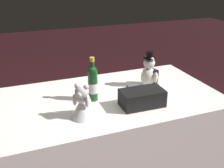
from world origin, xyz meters
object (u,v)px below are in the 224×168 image
object	(u,v)px
signing_pen	(124,90)
teddy_bear_groom	(150,73)
teddy_bear_bride	(83,102)
champagne_bottle	(93,83)
gift_case_black	(142,98)

from	to	relation	value
signing_pen	teddy_bear_groom	bearing A→B (deg)	-177.61
teddy_bear_bride	signing_pen	bearing A→B (deg)	-144.94
teddy_bear_bride	champagne_bottle	world-z (taller)	champagne_bottle
gift_case_black	signing_pen	bearing A→B (deg)	-86.70
champagne_bottle	teddy_bear_bride	bearing A→B (deg)	58.22
champagne_bottle	gift_case_black	world-z (taller)	champagne_bottle
teddy_bear_groom	champagne_bottle	xyz separation A→B (m)	(0.51, 0.08, 0.03)
champagne_bottle	signing_pen	bearing A→B (deg)	-164.78
teddy_bear_bride	teddy_bear_groom	bearing A→B (deg)	-155.22
gift_case_black	teddy_bear_bride	bearing A→B (deg)	-0.05
champagne_bottle	teddy_bear_groom	bearing A→B (deg)	-170.53
teddy_bear_groom	teddy_bear_bride	size ratio (longest dim) A/B	1.24
champagne_bottle	signing_pen	size ratio (longest dim) A/B	2.70
teddy_bear_bride	gift_case_black	bearing A→B (deg)	179.95
signing_pen	gift_case_black	distance (m)	0.29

